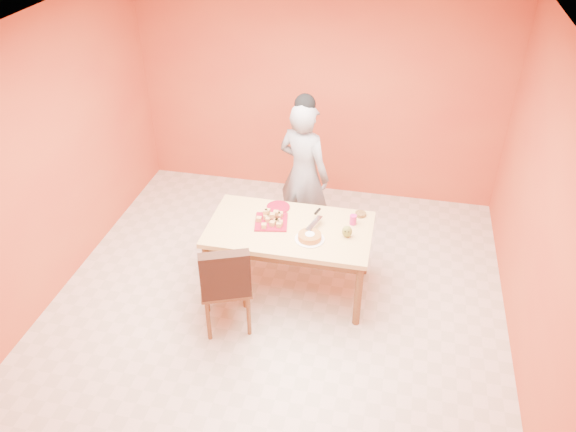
% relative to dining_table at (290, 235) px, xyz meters
% --- Properties ---
extents(floor, '(5.00, 5.00, 0.00)m').
position_rel_dining_table_xyz_m(floor, '(-0.07, -0.46, -0.67)').
color(floor, silver).
rests_on(floor, ground).
extents(ceiling, '(5.00, 5.00, 0.00)m').
position_rel_dining_table_xyz_m(ceiling, '(-0.07, -0.46, 2.03)').
color(ceiling, white).
rests_on(ceiling, wall_back).
extents(wall_back, '(4.50, 0.00, 4.50)m').
position_rel_dining_table_xyz_m(wall_back, '(-0.07, 2.04, 0.68)').
color(wall_back, '#CC572F').
rests_on(wall_back, floor).
extents(wall_left, '(0.00, 5.00, 5.00)m').
position_rel_dining_table_xyz_m(wall_left, '(-2.32, -0.46, 0.68)').
color(wall_left, '#CC572F').
rests_on(wall_left, floor).
extents(wall_right, '(0.00, 5.00, 5.00)m').
position_rel_dining_table_xyz_m(wall_right, '(2.18, -0.46, 0.68)').
color(wall_right, '#CC572F').
rests_on(wall_right, floor).
extents(dining_table, '(1.60, 0.90, 0.76)m').
position_rel_dining_table_xyz_m(dining_table, '(0.00, 0.00, 0.00)').
color(dining_table, tan).
rests_on(dining_table, floor).
extents(dining_chair, '(0.61, 0.68, 1.01)m').
position_rel_dining_table_xyz_m(dining_chair, '(-0.47, -0.66, -0.14)').
color(dining_chair, brown).
rests_on(dining_chair, floor).
extents(pastry_pile, '(0.28, 0.28, 0.09)m').
position_rel_dining_table_xyz_m(pastry_pile, '(-0.19, 0.04, 0.16)').
color(pastry_pile, '#E4AA61').
rests_on(pastry_pile, pastry_platter).
extents(person, '(0.73, 0.62, 1.70)m').
position_rel_dining_table_xyz_m(person, '(-0.03, 0.90, 0.18)').
color(person, gray).
rests_on(person, floor).
extents(pastry_platter, '(0.37, 0.37, 0.02)m').
position_rel_dining_table_xyz_m(pastry_platter, '(-0.19, 0.04, 0.10)').
color(pastry_platter, maroon).
rests_on(pastry_platter, dining_table).
extents(red_dinner_plate, '(0.25, 0.25, 0.01)m').
position_rel_dining_table_xyz_m(red_dinner_plate, '(-0.19, 0.32, 0.10)').
color(red_dinner_plate, maroon).
rests_on(red_dinner_plate, dining_table).
extents(white_cake_plate, '(0.35, 0.35, 0.01)m').
position_rel_dining_table_xyz_m(white_cake_plate, '(0.23, -0.16, 0.10)').
color(white_cake_plate, white).
rests_on(white_cake_plate, dining_table).
extents(sponge_cake, '(0.27, 0.27, 0.05)m').
position_rel_dining_table_xyz_m(sponge_cake, '(0.23, -0.16, 0.13)').
color(sponge_cake, gold).
rests_on(sponge_cake, white_cake_plate).
extents(cake_server, '(0.13, 0.28, 0.01)m').
position_rel_dining_table_xyz_m(cake_server, '(0.24, 0.02, 0.16)').
color(cake_server, silver).
rests_on(cake_server, sponge_cake).
extents(egg_ornament, '(0.11, 0.10, 0.12)m').
position_rel_dining_table_xyz_m(egg_ornament, '(0.56, -0.04, 0.16)').
color(egg_ornament, olive).
rests_on(egg_ornament, dining_table).
extents(magenta_glass, '(0.09, 0.09, 0.10)m').
position_rel_dining_table_xyz_m(magenta_glass, '(0.60, 0.19, 0.14)').
color(magenta_glass, '#C31D73').
rests_on(magenta_glass, dining_table).
extents(checker_tin, '(0.11, 0.11, 0.03)m').
position_rel_dining_table_xyz_m(checker_tin, '(0.65, 0.35, 0.11)').
color(checker_tin, '#3A250F').
rests_on(checker_tin, dining_table).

